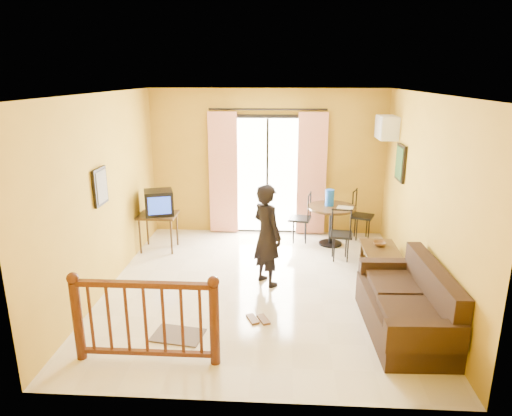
# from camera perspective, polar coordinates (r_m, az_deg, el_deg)

# --- Properties ---
(ground) EXTENTS (5.00, 5.00, 0.00)m
(ground) POSITION_cam_1_polar(r_m,az_deg,el_deg) (6.90, 0.60, -9.78)
(ground) COLOR beige
(ground) RESTS_ON ground
(room_shell) EXTENTS (5.00, 5.00, 5.00)m
(room_shell) POSITION_cam_1_polar(r_m,az_deg,el_deg) (6.33, 0.64, 4.18)
(room_shell) COLOR white
(room_shell) RESTS_ON ground
(balcony_door) EXTENTS (2.25, 0.14, 2.46)m
(balcony_door) POSITION_cam_1_polar(r_m,az_deg,el_deg) (8.82, 1.42, 4.23)
(balcony_door) COLOR black
(balcony_door) RESTS_ON ground
(tv_table) EXTENTS (0.66, 0.55, 0.66)m
(tv_table) POSITION_cam_1_polar(r_m,az_deg,el_deg) (8.28, -12.14, -1.27)
(tv_table) COLOR black
(tv_table) RESTS_ON ground
(television) EXTENTS (0.59, 0.56, 0.43)m
(television) POSITION_cam_1_polar(r_m,az_deg,el_deg) (8.19, -12.05, 0.68)
(television) COLOR black
(television) RESTS_ON tv_table
(picture_left) EXTENTS (0.05, 0.42, 0.52)m
(picture_left) POSITION_cam_1_polar(r_m,az_deg,el_deg) (6.66, -18.88, 2.55)
(picture_left) COLOR black
(picture_left) RESTS_ON room_shell
(dining_table) EXTENTS (0.88, 0.88, 0.73)m
(dining_table) POSITION_cam_1_polar(r_m,az_deg,el_deg) (8.45, 9.43, -0.81)
(dining_table) COLOR black
(dining_table) RESTS_ON ground
(water_jug) EXTENTS (0.16, 0.16, 0.30)m
(water_jug) POSITION_cam_1_polar(r_m,az_deg,el_deg) (8.41, 9.20, 1.29)
(water_jug) COLOR blue
(water_jug) RESTS_ON dining_table
(serving_tray) EXTENTS (0.32, 0.25, 0.02)m
(serving_tray) POSITION_cam_1_polar(r_m,az_deg,el_deg) (8.33, 11.08, 0.05)
(serving_tray) COLOR beige
(serving_tray) RESTS_ON dining_table
(dining_chairs) EXTENTS (1.69, 1.55, 0.95)m
(dining_chairs) POSITION_cam_1_polar(r_m,az_deg,el_deg) (8.55, 9.62, -4.70)
(dining_chairs) COLOR black
(dining_chairs) RESTS_ON ground
(air_conditioner) EXTENTS (0.31, 0.60, 0.40)m
(air_conditioner) POSITION_cam_1_polar(r_m,az_deg,el_deg) (8.38, 16.01, 9.65)
(air_conditioner) COLOR silver
(air_conditioner) RESTS_ON room_shell
(botanical_print) EXTENTS (0.05, 0.50, 0.60)m
(botanical_print) POSITION_cam_1_polar(r_m,az_deg,el_deg) (7.85, 17.59, 5.40)
(botanical_print) COLOR black
(botanical_print) RESTS_ON room_shell
(coffee_table) EXTENTS (0.53, 0.96, 0.42)m
(coffee_table) POSITION_cam_1_polar(r_m,az_deg,el_deg) (7.44, 15.28, -5.98)
(coffee_table) COLOR black
(coffee_table) RESTS_ON ground
(bowl) EXTENTS (0.24, 0.24, 0.06)m
(bowl) POSITION_cam_1_polar(r_m,az_deg,el_deg) (7.51, 15.17, -4.35)
(bowl) COLOR brown
(bowl) RESTS_ON coffee_table
(sofa) EXTENTS (0.90, 1.84, 0.87)m
(sofa) POSITION_cam_1_polar(r_m,az_deg,el_deg) (5.95, 18.58, -11.73)
(sofa) COLOR black
(sofa) RESTS_ON ground
(standing_person) EXTENTS (0.64, 0.67, 1.54)m
(standing_person) POSITION_cam_1_polar(r_m,az_deg,el_deg) (6.72, 1.39, -3.40)
(standing_person) COLOR black
(standing_person) RESTS_ON ground
(stair_balustrade) EXTENTS (1.63, 0.13, 1.04)m
(stair_balustrade) POSITION_cam_1_polar(r_m,az_deg,el_deg) (5.16, -13.72, -12.84)
(stair_balustrade) COLOR #471E0F
(stair_balustrade) RESTS_ON ground
(doormat) EXTENTS (0.66, 0.49, 0.02)m
(doormat) POSITION_cam_1_polar(r_m,az_deg,el_deg) (5.80, -9.72, -15.40)
(doormat) COLOR #594D47
(doormat) RESTS_ON ground
(sandals) EXTENTS (0.33, 0.27, 0.03)m
(sandals) POSITION_cam_1_polar(r_m,az_deg,el_deg) (6.03, 0.26, -13.74)
(sandals) COLOR brown
(sandals) RESTS_ON ground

